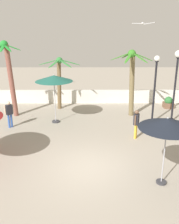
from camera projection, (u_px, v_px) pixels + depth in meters
The scene contains 13 objects.
ground_plane at pixel (90, 168), 11.11m from camera, with size 56.00×56.00×0.00m, color #9E9384.
boundary_wall at pixel (89, 97), 20.29m from camera, with size 25.20×0.30×1.03m, color silver.
patio_umbrella_0 at pixel (54, 79), 15.50m from camera, with size 2.30×2.30×3.07m.
patio_umbrella_3 at pixel (167, 124), 9.27m from camera, with size 2.11×2.11×2.76m.
palm_tree_0 at pixel (9, 70), 16.59m from camera, with size 2.10×2.10×4.99m.
palm_tree_1 at pixel (132, 75), 16.77m from camera, with size 2.75×2.61×4.42m.
palm_tree_2 at pixel (59, 75), 18.28m from camera, with size 3.00×2.87×3.77m.
lamp_post_1 at pixel (176, 75), 15.54m from camera, with size 0.43×0.43×4.48m.
lamp_post_2 at pixel (155, 85), 15.56m from camera, with size 0.34×0.34×4.19m.
guest_0 at pixel (9, 112), 15.24m from camera, with size 0.46×0.41×1.64m.
guest_3 at pixel (136, 121), 13.76m from camera, with size 0.37×0.52×1.61m.
seagull_2 at pixel (143, 23), 14.16m from camera, with size 1.21×0.84×0.14m.
planter at pixel (168, 103), 19.13m from camera, with size 0.70×0.70×0.85m.
Camera 1 is at (-0.08, -9.73, 5.88)m, focal length 41.10 mm.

